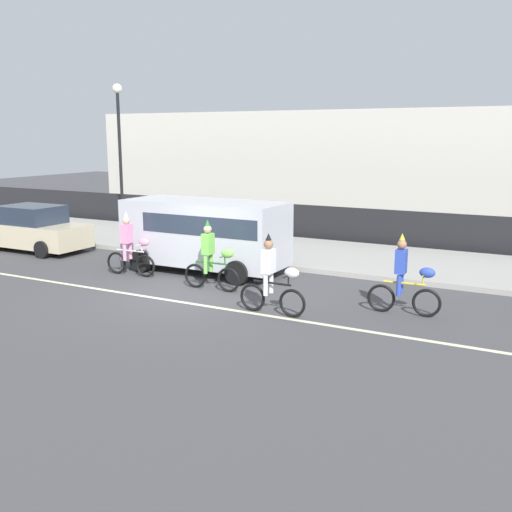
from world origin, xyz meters
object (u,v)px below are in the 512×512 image
(parade_cyclist_zebra, at_px, (273,279))
(parked_van_silver, at_px, (207,231))
(parade_cyclist_lime, at_px, (212,260))
(parade_cyclist_cobalt, at_px, (405,279))
(parade_cyclist_pink, at_px, (130,248))
(street_lamp_post, at_px, (119,139))
(parked_car_beige, at_px, (34,229))

(parade_cyclist_zebra, xyz_separation_m, parked_van_silver, (-3.75, 3.02, 0.44))
(parade_cyclist_lime, bearing_deg, parade_cyclist_cobalt, 2.27)
(parade_cyclist_cobalt, bearing_deg, parade_cyclist_pink, 179.31)
(parade_cyclist_lime, height_order, parade_cyclist_cobalt, same)
(parade_cyclist_zebra, relative_size, street_lamp_post, 0.33)
(parade_cyclist_lime, xyz_separation_m, street_lamp_post, (-7.03, 4.64, 3.15))
(parade_cyclist_lime, bearing_deg, parked_van_silver, 125.98)
(parade_cyclist_cobalt, height_order, street_lamp_post, street_lamp_post)
(parade_cyclist_zebra, xyz_separation_m, street_lamp_post, (-9.48, 5.87, 3.15))
(parade_cyclist_pink, bearing_deg, street_lamp_post, 132.56)
(parade_cyclist_lime, bearing_deg, parked_car_beige, 168.80)
(parade_cyclist_pink, bearing_deg, parked_car_beige, 165.90)
(parade_cyclist_cobalt, distance_m, parked_van_silver, 6.68)
(parade_cyclist_zebra, bearing_deg, street_lamp_post, 148.24)
(parade_cyclist_cobalt, bearing_deg, parked_van_silver, 166.22)
(parked_van_silver, bearing_deg, street_lamp_post, 153.56)
(parade_cyclist_zebra, bearing_deg, parade_cyclist_lime, 153.38)
(parade_cyclist_zebra, xyz_separation_m, parked_car_beige, (-11.13, 2.95, -0.06))
(street_lamp_post, bearing_deg, parade_cyclist_lime, -33.44)
(parade_cyclist_zebra, height_order, parade_cyclist_cobalt, same)
(parade_cyclist_pink, distance_m, parade_cyclist_cobalt, 8.22)
(parade_cyclist_lime, xyz_separation_m, parked_car_beige, (-8.67, 1.72, -0.06))
(parade_cyclist_cobalt, height_order, parked_car_beige, parade_cyclist_cobalt)
(parade_cyclist_lime, height_order, parade_cyclist_zebra, same)
(parade_cyclist_zebra, distance_m, street_lamp_post, 11.58)
(parade_cyclist_zebra, height_order, parked_van_silver, parked_van_silver)
(parade_cyclist_pink, xyz_separation_m, street_lamp_post, (-3.98, 4.34, 3.15))
(parked_van_silver, bearing_deg, parade_cyclist_lime, -54.02)
(parade_cyclist_lime, bearing_deg, parade_cyclist_pink, 174.30)
(parade_cyclist_zebra, height_order, parked_car_beige, parade_cyclist_zebra)
(parade_cyclist_cobalt, xyz_separation_m, parked_van_silver, (-6.48, 1.59, 0.44))
(parade_cyclist_cobalt, relative_size, street_lamp_post, 0.33)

